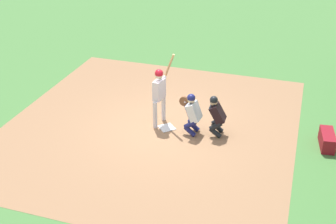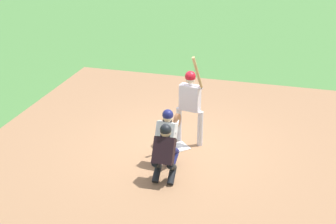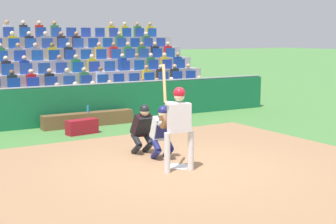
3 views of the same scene
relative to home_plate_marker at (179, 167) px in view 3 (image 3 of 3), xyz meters
name	(u,v)px [view 3 (image 3 of 3)]	position (x,y,z in m)	size (l,w,h in m)	color
ground_plane	(179,167)	(0.00, 0.00, -0.02)	(160.00, 160.00, 0.00)	#4C843F
infield_dirt_patch	(191,172)	(0.00, 0.50, -0.01)	(9.28, 8.67, 0.01)	#A47752
home_plate_marker	(179,167)	(0.00, 0.00, 0.00)	(0.44, 0.44, 0.02)	white
batter_at_plate	(179,119)	(0.19, 0.29, 1.12)	(0.69, 0.58, 2.28)	silver
catcher_crouching	(162,129)	(-0.02, -0.79, 0.71)	(0.49, 0.72, 1.30)	navy
home_plate_umpire	(143,127)	(0.12, -1.48, 0.67)	(0.48, 0.51, 1.26)	black
dugout_wall	(78,105)	(0.00, -6.30, 0.61)	(15.40, 0.24, 1.31)	#15643B
dugout_bench	(88,119)	(-0.13, -5.75, 0.20)	(3.01, 0.40, 0.44)	brown
water_bottle_on_bench	(88,109)	(-0.11, -5.73, 0.54)	(0.07, 0.07, 0.24)	#2A79C5
equipment_duffel_bag	(82,127)	(0.51, -4.61, 0.20)	(0.93, 0.36, 0.43)	maroon
bleacher_stand	(36,80)	(0.00, -11.27, 1.04)	(14.32, 5.29, 3.53)	#9E979E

